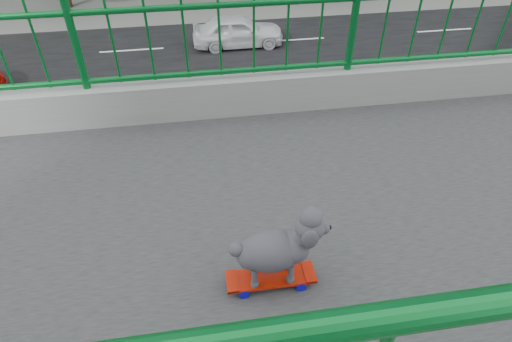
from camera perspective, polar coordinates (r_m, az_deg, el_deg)
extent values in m
cube|color=black|center=(17.38, -16.93, 6.71)|extent=(18.00, 90.00, 0.02)
cube|color=red|center=(2.30, 1.92, -13.58)|extent=(0.14, 0.45, 0.02)
cube|color=#99999E|center=(2.30, -1.76, -14.26)|extent=(0.08, 0.03, 0.02)
cylinder|color=#0D08B9|center=(2.34, -1.93, -13.27)|extent=(0.02, 0.05, 0.05)
sphere|color=yellow|center=(2.34, -1.93, -13.27)|extent=(0.02, 0.02, 0.02)
cylinder|color=#0D08B9|center=(2.28, -1.56, -15.57)|extent=(0.02, 0.05, 0.05)
sphere|color=yellow|center=(2.28, -1.56, -15.57)|extent=(0.02, 0.02, 0.02)
cube|color=#99999E|center=(2.34, 5.50, -13.36)|extent=(0.08, 0.03, 0.02)
cylinder|color=#0D08B9|center=(2.38, 5.17, -12.40)|extent=(0.02, 0.05, 0.05)
sphere|color=yellow|center=(2.38, 5.17, -12.40)|extent=(0.02, 0.02, 0.02)
cylinder|color=#0D08B9|center=(2.31, 5.82, -14.63)|extent=(0.02, 0.05, 0.05)
sphere|color=yellow|center=(2.31, 5.82, -14.63)|extent=(0.02, 0.02, 0.02)
ellipsoid|color=#2F2C31|center=(2.14, 2.04, -10.26)|extent=(0.20, 0.32, 0.21)
sphere|color=#2F2C31|center=(2.07, 7.00, -7.18)|extent=(0.14, 0.14, 0.14)
sphere|color=black|center=(2.11, 9.43, -7.20)|extent=(0.02, 0.02, 0.02)
sphere|color=#2F2C31|center=(2.10, -2.66, -10.07)|extent=(0.07, 0.07, 0.07)
cylinder|color=#2F2C31|center=(2.28, 4.00, -11.28)|extent=(0.03, 0.03, 0.13)
cylinder|color=#2F2C31|center=(2.23, 4.49, -13.06)|extent=(0.03, 0.03, 0.13)
cylinder|color=#2F2C31|center=(2.26, -0.52, -11.82)|extent=(0.03, 0.03, 0.13)
cylinder|color=#2F2C31|center=(2.21, -0.18, -13.64)|extent=(0.03, 0.03, 0.13)
imported|color=black|center=(14.48, -27.48, 0.08)|extent=(1.64, 4.69, 1.55)
imported|color=#97979C|center=(18.30, 19.69, 10.32)|extent=(2.31, 5.01, 1.39)
imported|color=silver|center=(22.16, -2.35, 17.65)|extent=(1.74, 4.31, 1.47)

